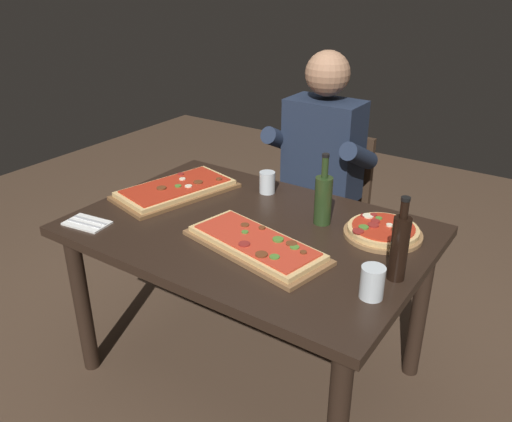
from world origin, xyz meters
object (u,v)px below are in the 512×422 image
at_px(wine_bottle_dark, 399,246).
at_px(oil_bottle_amber, 323,198).
at_px(pizza_rectangular_left, 176,189).
at_px(diner_chair, 326,205).
at_px(pizza_round_far, 383,231).
at_px(dining_table, 249,247).
at_px(seated_diner, 318,168).
at_px(pizza_rectangular_front, 256,244).
at_px(tumbler_near_camera, 372,284).
at_px(tumbler_far_side, 267,184).

height_order(wine_bottle_dark, oil_bottle_amber, wine_bottle_dark).
bearing_deg(pizza_rectangular_left, diner_chair, 62.88).
height_order(pizza_round_far, wine_bottle_dark, wine_bottle_dark).
bearing_deg(pizza_rectangular_left, dining_table, -10.38).
distance_m(dining_table, seated_diner, 0.75).
xyz_separation_m(pizza_rectangular_front, pizza_rectangular_left, (-0.60, 0.22, -0.00)).
height_order(dining_table, wine_bottle_dark, wine_bottle_dark).
relative_size(pizza_rectangular_front, diner_chair, 0.70).
bearing_deg(pizza_rectangular_front, oil_bottle_amber, 72.91).
height_order(dining_table, seated_diner, seated_diner).
height_order(pizza_rectangular_front, pizza_round_far, same).
relative_size(pizza_rectangular_left, pizza_round_far, 1.97).
height_order(pizza_round_far, tumbler_near_camera, tumbler_near_camera).
bearing_deg(pizza_rectangular_left, seated_diner, 58.75).
relative_size(pizza_rectangular_left, tumbler_near_camera, 5.51).
relative_size(pizza_round_far, wine_bottle_dark, 1.02).
bearing_deg(wine_bottle_dark, diner_chair, 128.44).
distance_m(tumbler_far_side, diner_chair, 0.60).
xyz_separation_m(pizza_rectangular_left, diner_chair, (0.39, 0.77, -0.27)).
bearing_deg(oil_bottle_amber, pizza_round_far, 8.08).
distance_m(pizza_round_far, tumbler_near_camera, 0.44).
xyz_separation_m(wine_bottle_dark, seated_diner, (-0.71, 0.77, -0.12)).
xyz_separation_m(oil_bottle_amber, tumbler_near_camera, (0.38, -0.38, -0.06)).
bearing_deg(pizza_rectangular_front, diner_chair, 101.58).
bearing_deg(tumbler_far_side, pizza_rectangular_left, -144.36).
relative_size(diner_chair, seated_diner, 0.65).
distance_m(pizza_rectangular_front, pizza_round_far, 0.51).
distance_m(pizza_round_far, oil_bottle_amber, 0.27).
bearing_deg(seated_diner, oil_bottle_amber, -60.54).
xyz_separation_m(dining_table, pizza_rectangular_front, (0.13, -0.14, 0.12)).
relative_size(pizza_rectangular_left, tumbler_far_side, 5.99).
bearing_deg(pizza_round_far, pizza_rectangular_left, -171.32).
height_order(pizza_rectangular_front, diner_chair, diner_chair).
relative_size(pizza_rectangular_front, pizza_rectangular_left, 1.01).
bearing_deg(pizza_rectangular_front, tumbler_near_camera, -5.78).
relative_size(dining_table, tumbler_near_camera, 12.81).
bearing_deg(oil_bottle_amber, diner_chair, 114.80).
xyz_separation_m(pizza_rectangular_left, pizza_round_far, (0.95, 0.14, 0.00)).
bearing_deg(tumbler_near_camera, seated_diner, 126.54).
distance_m(tumbler_near_camera, seated_diner, 1.15).
bearing_deg(wine_bottle_dark, pizza_rectangular_front, -168.66).
bearing_deg(oil_bottle_amber, pizza_rectangular_front, -107.09).
height_order(oil_bottle_amber, seated_diner, seated_diner).
distance_m(pizza_round_far, seated_diner, 0.75).
distance_m(dining_table, tumbler_far_side, 0.38).
bearing_deg(pizza_rectangular_left, oil_bottle_amber, 8.89).
relative_size(dining_table, seated_diner, 1.05).
bearing_deg(wine_bottle_dark, dining_table, 176.84).
xyz_separation_m(dining_table, pizza_rectangular_left, (-0.47, 0.09, 0.12)).
relative_size(oil_bottle_amber, tumbler_near_camera, 2.73).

